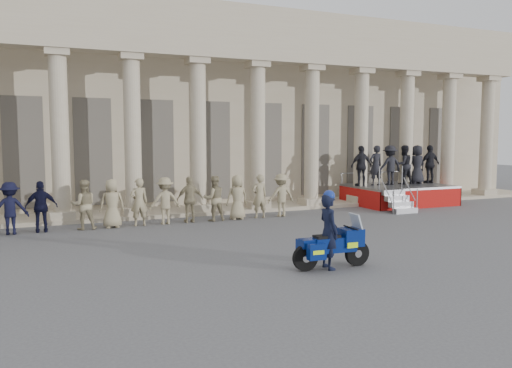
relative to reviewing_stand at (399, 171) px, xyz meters
The scene contains 6 objects.
ground 13.42m from the reviewing_stand, 145.32° to the right, with size 90.00×90.00×0.00m, color #4C4C4F.
building 13.42m from the reviewing_stand, 146.83° to the left, with size 40.00×12.50×9.00m.
officer_rank 16.47m from the reviewing_stand, behind, with size 20.10×0.65×1.71m.
reviewing_stand is the anchor object (origin of this frame).
motorcycle 12.78m from the reviewing_stand, 135.26° to the right, with size 2.02×0.83×1.30m.
rider 12.84m from the reviewing_stand, 135.62° to the right, with size 0.46×0.67×1.89m.
Camera 1 is at (-4.30, -11.53, 3.11)m, focal length 35.00 mm.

